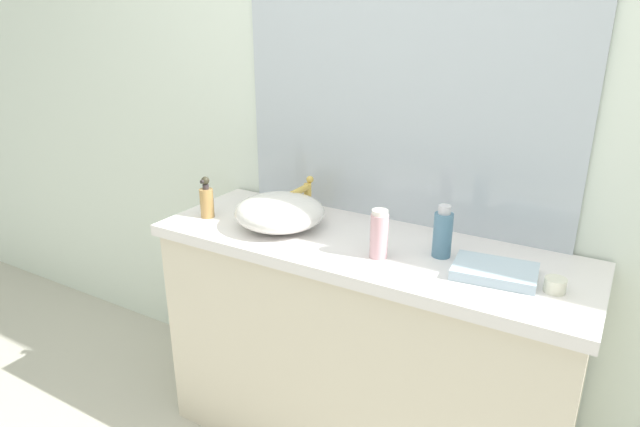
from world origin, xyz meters
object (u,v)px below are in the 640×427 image
sink_basin (280,212)px  lotion_bottle (379,234)px  perfume_bottle (443,233)px  candle_jar (555,285)px  soap_dispenser (207,201)px  folded_hand_towel (495,271)px

sink_basin → lotion_bottle: lotion_bottle is taller
perfume_bottle → candle_jar: bearing=-11.0°
lotion_bottle → perfume_bottle: perfume_bottle is taller
soap_dispenser → candle_jar: 1.23m
lotion_bottle → folded_hand_towel: (0.35, 0.05, -0.06)m
perfume_bottle → folded_hand_towel: (0.18, -0.06, -0.06)m
lotion_bottle → soap_dispenser: bearing=-180.0°
folded_hand_towel → candle_jar: bearing=-4.0°
folded_hand_towel → soap_dispenser: bearing=-177.2°
soap_dispenser → candle_jar: bearing=1.9°
soap_dispenser → lotion_bottle: same height
perfume_bottle → candle_jar: perfume_bottle is taller
sink_basin → lotion_bottle: size_ratio=2.05×
lotion_bottle → candle_jar: lotion_bottle is taller
soap_dispenser → folded_hand_towel: 1.06m
sink_basin → perfume_bottle: bearing=5.6°
sink_basin → lotion_bottle: bearing=-7.1°
candle_jar → sink_basin: bearing=179.3°
sink_basin → candle_jar: (0.93, -0.01, -0.04)m
candle_jar → folded_hand_towel: (-0.17, 0.01, -0.00)m
soap_dispenser → lotion_bottle: 0.71m
folded_hand_towel → sink_basin: bearing=-180.0°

